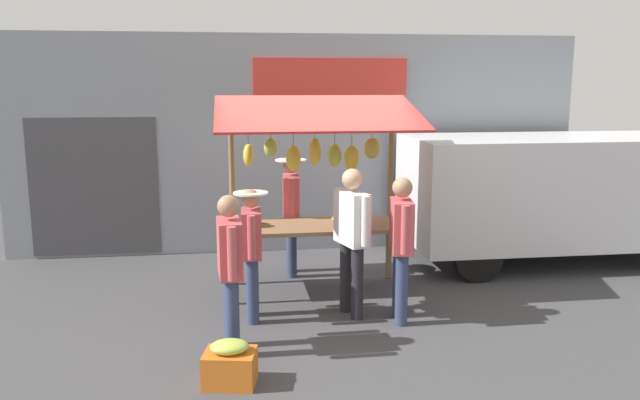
{
  "coord_description": "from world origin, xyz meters",
  "views": [
    {
      "loc": [
        1.07,
        7.96,
        2.68
      ],
      "look_at": [
        0.0,
        0.3,
        1.25
      ],
      "focal_mm": 36.15,
      "sensor_mm": 36.0,
      "label": 1
    }
  ],
  "objects": [
    {
      "name": "ground_plane",
      "position": [
        0.0,
        0.0,
        0.0
      ],
      "size": [
        40.0,
        40.0,
        0.0
      ],
      "primitive_type": "plane",
      "color": "#424244"
    },
    {
      "name": "street_backdrop",
      "position": [
        0.06,
        -2.2,
        1.7
      ],
      "size": [
        9.0,
        0.3,
        3.4
      ],
      "color": "#8C939E",
      "rests_on": "ground"
    },
    {
      "name": "market_stall",
      "position": [
        0.01,
        -0.06,
        1.56
      ],
      "size": [
        2.5,
        1.46,
        2.5
      ],
      "color": "olive",
      "rests_on": "ground"
    },
    {
      "name": "vendor_with_sunhat",
      "position": [
        0.26,
        -0.75,
        0.99
      ],
      "size": [
        0.43,
        0.71,
        1.66
      ],
      "rotation": [
        0.0,
        0.0,
        1.51
      ],
      "color": "navy",
      "rests_on": "ground"
    },
    {
      "name": "shopper_in_grey_tee",
      "position": [
        -0.28,
        0.95,
        1.0
      ],
      "size": [
        0.36,
        0.7,
        1.72
      ],
      "rotation": [
        0.0,
        0.0,
        -1.28
      ],
      "color": "#232328",
      "rests_on": "ground"
    },
    {
      "name": "shopper_with_ponytail",
      "position": [
        -0.79,
        1.19,
        0.95
      ],
      "size": [
        0.29,
        0.7,
        1.64
      ],
      "rotation": [
        0.0,
        0.0,
        -1.71
      ],
      "color": "navy",
      "rests_on": "ground"
    },
    {
      "name": "shopper_with_shopping_bag",
      "position": [
        0.86,
        0.93,
        0.87
      ],
      "size": [
        0.39,
        0.66,
        1.51
      ],
      "rotation": [
        0.0,
        0.0,
        -1.6
      ],
      "color": "navy",
      "rests_on": "ground"
    },
    {
      "name": "shopper_in_striped_shirt",
      "position": [
        1.1,
        1.79,
        0.92
      ],
      "size": [
        0.26,
        0.69,
        1.6
      ],
      "rotation": [
        0.0,
        0.0,
        -1.5
      ],
      "color": "navy",
      "rests_on": "ground"
    },
    {
      "name": "parked_van",
      "position": [
        -3.55,
        -0.9,
        1.12
      ],
      "size": [
        4.4,
        1.85,
        1.88
      ],
      "rotation": [
        0.0,
        0.0,
        -0.0
      ],
      "color": "silver",
      "rests_on": "ground"
    },
    {
      "name": "produce_crate_near",
      "position": [
        1.12,
        2.51,
        0.19
      ],
      "size": [
        0.51,
        0.44,
        0.42
      ],
      "color": "#D1661E",
      "rests_on": "ground"
    }
  ]
}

